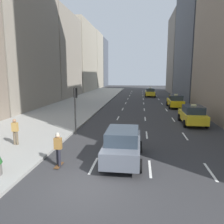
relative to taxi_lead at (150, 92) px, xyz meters
The scene contains 12 objects.
ground_plane 36.80m from the taxi_lead, 96.24° to the right, with size 160.00×160.00×0.00m, color #333335.
sidewalk_left 14.61m from the taxi_lead, 138.96° to the right, with size 8.00×66.00×0.15m, color #9E9E99.
lane_markings 13.67m from the taxi_lead, 95.89° to the right, with size 5.72×56.00×0.01m.
building_row_left 20.39m from the taxi_lead, behind, with size 6.00×80.56×30.20m.
building_row_right 19.77m from the taxi_lead, 58.82° to the right, with size 6.00×56.05×36.00m.
taxi_lead is the anchor object (origin of this frame).
taxi_second 24.63m from the taxi_lead, 83.47° to the right, with size 2.02×4.40×1.87m.
taxi_third 14.66m from the taxi_lead, 78.99° to the right, with size 2.02×4.40×1.87m.
sedan_black_near 33.88m from the taxi_lead, 94.74° to the right, with size 2.02×4.41×1.77m.
skateboarder 35.37m from the taxi_lead, 99.59° to the right, with size 0.36×0.80×1.75m.
pedestrian_near_curb 33.81m from the taxi_lead, 106.56° to the right, with size 0.36×0.22×1.65m.
traffic_light_pole 29.85m from the taxi_lead, 103.09° to the right, with size 0.24×0.42×3.60m.
Camera 1 is at (2.06, -8.12, 4.54)m, focal length 35.00 mm.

